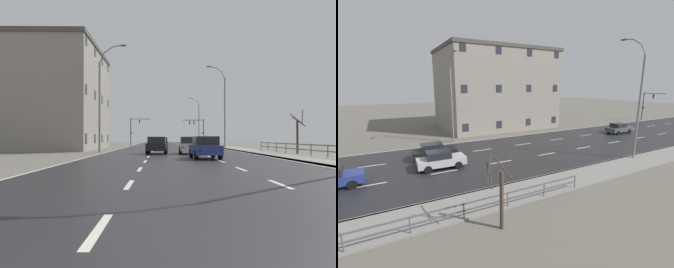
# 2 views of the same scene
# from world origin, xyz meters

# --- Properties ---
(ground_plane) EXTENTS (160.00, 160.00, 0.12)m
(ground_plane) POSITION_xyz_m (0.00, 48.00, -0.06)
(ground_plane) COLOR #666056
(road_asphalt_strip) EXTENTS (14.00, 120.00, 0.03)m
(road_asphalt_strip) POSITION_xyz_m (0.00, 60.00, 0.01)
(road_asphalt_strip) COLOR #232326
(road_asphalt_strip) RESTS_ON ground
(sidewalk_right) EXTENTS (3.00, 120.00, 0.12)m
(sidewalk_right) POSITION_xyz_m (8.43, 60.00, 0.06)
(sidewalk_right) COLOR gray
(sidewalk_right) RESTS_ON ground
(guardrail) EXTENTS (0.07, 29.64, 1.00)m
(guardrail) POSITION_xyz_m (9.85, 21.52, 0.71)
(guardrail) COLOR #515459
(guardrail) RESTS_ON ground
(street_lamp_midground) EXTENTS (2.66, 0.24, 11.60)m
(street_lamp_midground) POSITION_xyz_m (7.44, 46.41, 5.67)
(street_lamp_midground) COLOR slate
(street_lamp_midground) RESTS_ON ground
(street_lamp_distant) EXTENTS (2.70, 0.24, 11.07)m
(street_lamp_distant) POSITION_xyz_m (7.43, 80.97, 5.40)
(street_lamp_distant) COLOR slate
(street_lamp_distant) RESTS_ON ground
(street_lamp_left_bank) EXTENTS (2.77, 0.24, 10.95)m
(street_lamp_left_bank) POSITION_xyz_m (-7.42, 32.58, 5.33)
(street_lamp_left_bank) COLOR slate
(street_lamp_left_bank) RESTS_ON ground
(traffic_signal_right) EXTENTS (4.75, 0.36, 5.62)m
(traffic_signal_right) POSITION_xyz_m (6.71, 74.19, 3.87)
(traffic_signal_right) COLOR #38383A
(traffic_signal_right) RESTS_ON ground
(traffic_signal_left) EXTENTS (4.27, 0.36, 5.79)m
(traffic_signal_left) POSITION_xyz_m (-7.16, 72.99, 3.76)
(traffic_signal_left) COLOR #38383A
(traffic_signal_left) RESTS_ON ground
(car_near_left) EXTENTS (1.98, 4.17, 1.57)m
(car_near_left) POSITION_xyz_m (1.71, 21.19, 0.80)
(car_near_left) COLOR navy
(car_near_left) RESTS_ON ground
(car_mid_centre) EXTENTS (1.87, 4.12, 1.57)m
(car_mid_centre) POSITION_xyz_m (-1.13, 56.22, 0.80)
(car_mid_centre) COLOR #474C51
(car_mid_centre) RESTS_ON ground
(car_near_right) EXTENTS (2.00, 4.19, 1.57)m
(car_near_right) POSITION_xyz_m (-1.73, 29.02, 0.80)
(car_near_right) COLOR black
(car_near_right) RESTS_ON ground
(car_far_right) EXTENTS (1.91, 4.14, 1.57)m
(car_far_right) POSITION_xyz_m (1.21, 28.99, 0.80)
(car_far_right) COLOR #B7B7BC
(car_far_right) RESTS_ON ground
(brick_building) EXTENTS (14.10, 18.40, 13.08)m
(brick_building) POSITION_xyz_m (-16.36, 42.69, 6.55)
(brick_building) COLOR gray
(brick_building) RESTS_ON ground
(bare_tree_mid) EXTENTS (1.41, 1.18, 4.06)m
(bare_tree_mid) POSITION_xyz_m (11.45, 29.63, 1.79)
(bare_tree_mid) COLOR #423328
(bare_tree_mid) RESTS_ON ground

